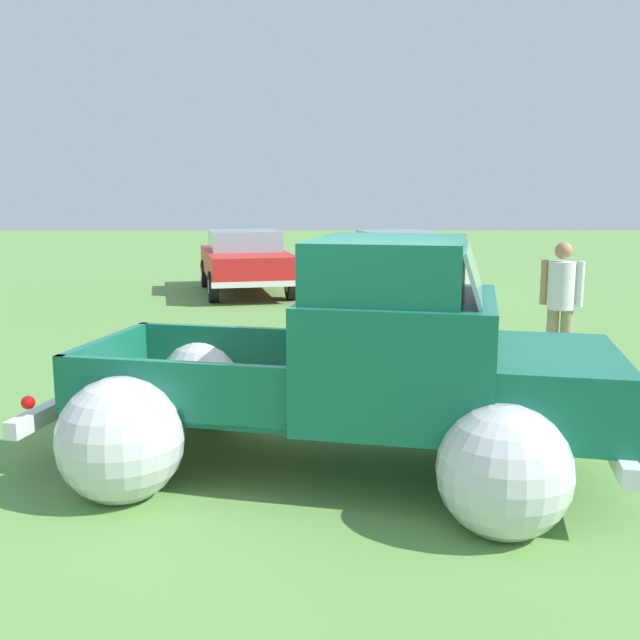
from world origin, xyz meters
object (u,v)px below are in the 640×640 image
object	(u,v)px
vintage_pickup_truck	(368,381)
show_car_0	(245,259)
spectator_0	(561,298)
show_car_1	(398,260)

from	to	relation	value
vintage_pickup_truck	show_car_0	size ratio (longest dim) A/B	1.10
show_car_0	spectator_0	distance (m)	8.91
show_car_0	spectator_0	size ratio (longest dim) A/B	2.69
vintage_pickup_truck	spectator_0	xyz separation A→B (m)	(2.72, 3.39, 0.19)
vintage_pickup_truck	show_car_0	distance (m)	11.12
show_car_1	spectator_0	distance (m)	7.27
show_car_0	spectator_0	world-z (taller)	spectator_0
vintage_pickup_truck	spectator_0	distance (m)	4.35
vintage_pickup_truck	show_car_1	world-z (taller)	vintage_pickup_truck
vintage_pickup_truck	show_car_1	xyz separation A→B (m)	(1.47, 10.55, 0.02)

